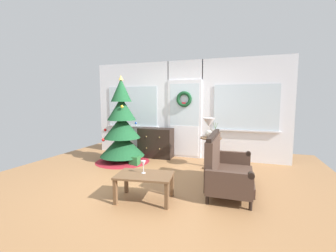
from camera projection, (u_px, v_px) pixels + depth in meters
The scene contains 11 objects.
ground_plane at pixel (156, 183), 4.19m from camera, with size 6.76×6.76×0.00m, color #996B42.
back_wall_with_door at pixel (185, 109), 6.00m from camera, with size 5.20×0.19×2.55m.
christmas_tree at pixel (122, 131), 5.57m from camera, with size 1.33×1.33×2.12m.
dresser_cabinet at pixel (156, 143), 6.06m from camera, with size 0.91×0.46×0.78m.
settee_sofa at pixel (224, 168), 3.84m from camera, with size 0.74×1.44×0.96m.
side_table at pixel (211, 146), 5.14m from camera, with size 0.50×0.48×0.68m.
table_lamp at pixel (209, 125), 5.14m from camera, with size 0.28×0.28×0.44m.
flower_vase at pixel (215, 133), 5.02m from camera, with size 0.11×0.10×0.35m.
coffee_table at pixel (145, 178), 3.41m from camera, with size 0.91×0.63×0.41m.
wine_glass at pixel (143, 164), 3.44m from camera, with size 0.08×0.08×0.20m.
gift_box at pixel (135, 161), 5.31m from camera, with size 0.21×0.19×0.21m, color #266633.
Camera 1 is at (1.52, -3.76, 1.51)m, focal length 24.23 mm.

